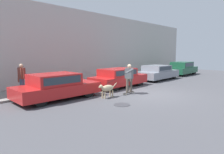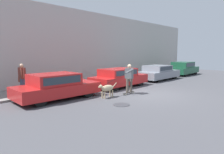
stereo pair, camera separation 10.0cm
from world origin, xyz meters
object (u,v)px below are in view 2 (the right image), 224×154
at_px(parked_car_1, 119,78).
at_px(dog, 107,88).
at_px(parked_car_2, 158,73).
at_px(parked_car_0, 57,86).
at_px(parked_car_3, 183,68).
at_px(pedestrian_with_bag, 22,77).
at_px(skateboarder, 129,77).

relative_size(parked_car_1, dog, 3.28).
bearing_deg(parked_car_2, parked_car_1, 179.84).
height_order(parked_car_0, dog, parked_car_0).
height_order(parked_car_3, pedestrian_with_bag, pedestrian_with_bag).
relative_size(parked_car_0, parked_car_3, 1.04).
height_order(parked_car_1, parked_car_2, parked_car_1).
relative_size(parked_car_0, dog, 3.31).
height_order(parked_car_1, pedestrian_with_bag, pedestrian_with_bag).
bearing_deg(skateboarder, parked_car_2, -167.93).
relative_size(parked_car_1, parked_car_3, 1.03).
xyz_separation_m(skateboarder, pedestrian_with_bag, (-4.14, 3.92, 0.04)).
distance_m(dog, pedestrian_with_bag, 4.58).
xyz_separation_m(parked_car_1, dog, (-2.72, -1.60, -0.14)).
bearing_deg(skateboarder, parked_car_0, -33.14).
bearing_deg(parked_car_1, pedestrian_with_bag, 158.18).
height_order(skateboarder, pedestrian_with_bag, pedestrian_with_bag).
bearing_deg(parked_car_1, parked_car_0, 179.49).
relative_size(parked_car_3, pedestrian_with_bag, 2.53).
bearing_deg(skateboarder, pedestrian_with_bag, -47.99).
bearing_deg(parked_car_1, dog, -149.94).
distance_m(parked_car_3, pedestrian_with_bag, 15.20).
distance_m(parked_car_2, pedestrian_with_bag, 10.46).
bearing_deg(parked_car_2, dog, -168.22).
distance_m(parked_car_2, parked_car_3, 4.80).
bearing_deg(parked_car_3, parked_car_1, 178.75).
bearing_deg(parked_car_3, parked_car_2, 178.74).
height_order(parked_car_0, parked_car_3, parked_car_3).
bearing_deg(pedestrian_with_bag, parked_car_0, -69.22).
relative_size(parked_car_2, pedestrian_with_bag, 2.65).
height_order(parked_car_1, skateboarder, skateboarder).
xyz_separation_m(parked_car_0, skateboarder, (3.34, -1.82, 0.31)).
height_order(parked_car_0, parked_car_1, parked_car_0).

